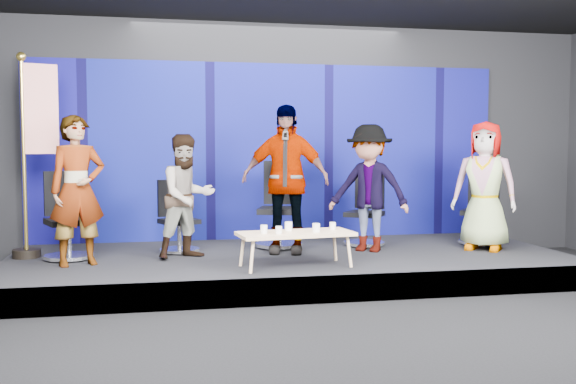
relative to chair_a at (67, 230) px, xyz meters
name	(u,v)px	position (x,y,z in m)	size (l,w,h in m)	color
ground	(343,330)	(2.74, -2.63, -0.65)	(10.00, 10.00, 0.00)	black
room_walls	(345,60)	(2.74, -2.63, 1.78)	(10.02, 8.02, 3.51)	black
riser	(289,265)	(2.74, -0.13, -0.50)	(7.00, 3.00, 0.30)	black
backdrop	(270,151)	(2.74, 1.32, 0.95)	(7.00, 0.08, 2.60)	#0C075C
chair_a	(67,230)	(0.00, 0.00, 0.00)	(0.78, 0.78, 1.07)	silver
panelist_a	(78,190)	(0.19, -0.47, 0.51)	(0.63, 0.41, 1.73)	black
chair_b	(178,228)	(1.33, 0.26, -0.04)	(0.71, 0.71, 0.94)	silver
panelist_b	(187,196)	(1.44, -0.23, 0.41)	(0.74, 0.58, 1.52)	black
chair_c	(279,219)	(2.71, 0.43, 0.03)	(0.83, 0.83, 1.18)	silver
panelist_c	(285,179)	(2.69, -0.08, 0.60)	(1.12, 0.46, 1.90)	black
chair_d	(366,221)	(3.91, 0.34, -0.01)	(0.81, 0.81, 1.02)	silver
panelist_d	(369,188)	(3.80, -0.14, 0.48)	(1.07, 0.62, 1.66)	black
chair_e	(481,220)	(5.54, 0.13, -0.01)	(0.83, 0.83, 1.05)	silver
panelist_e	(485,186)	(5.34, -0.33, 0.50)	(0.83, 0.54, 1.70)	black
coffee_table	(296,235)	(2.62, -1.06, 0.02)	(1.36, 0.70, 0.40)	tan
mug_a	(264,229)	(2.26, -1.10, 0.09)	(0.08, 0.08, 0.09)	silver
mug_b	(279,230)	(2.41, -1.18, 0.09)	(0.07, 0.07, 0.09)	silver
mug_c	(288,226)	(2.57, -0.92, 0.10)	(0.09, 0.09, 0.10)	silver
mug_d	(316,228)	(2.85, -1.13, 0.10)	(0.08, 0.08, 0.10)	silver
mug_e	(333,226)	(3.10, -0.93, 0.09)	(0.07, 0.07, 0.09)	silver
flag_stand	(35,150)	(-0.39, 0.21, 0.98)	(0.57, 0.33, 2.51)	black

